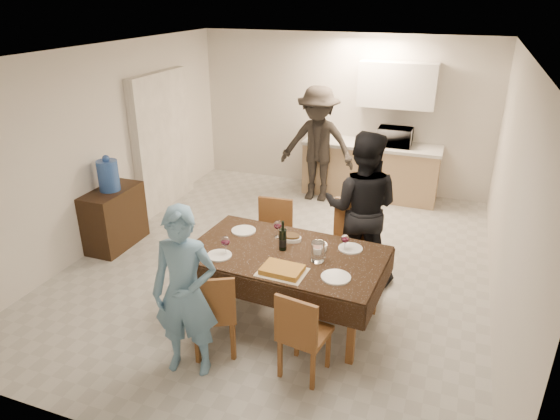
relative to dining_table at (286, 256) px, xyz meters
The scene contains 33 objects.
floor 1.36m from the dining_table, 112.16° to the left, with size 5.00×6.00×0.02m, color #ADADA8.
ceiling 2.19m from the dining_table, 112.16° to the left, with size 5.00×6.00×0.02m, color white.
wall_back 4.12m from the dining_table, 96.07° to the left, with size 5.00×0.02×2.60m, color beige.
wall_front 2.07m from the dining_table, 102.53° to the right, with size 5.00×0.02×2.60m, color beige.
wall_left 3.17m from the dining_table, 160.14° to the left, with size 0.02×6.00×2.60m, color beige.
wall_right 2.39m from the dining_table, 27.11° to the left, with size 0.02×6.00×2.60m, color beige.
stub_partition 3.65m from the dining_table, 141.61° to the left, with size 0.15×1.40×2.10m, color white.
kitchen_base_cabinet 3.76m from the dining_table, 87.42° to the left, with size 2.20×0.60×0.86m, color tan.
kitchen_worktop 3.75m from the dining_table, 87.42° to the left, with size 2.24×0.64×0.05m, color beige.
upper_cabinet 4.06m from the dining_table, 83.11° to the left, with size 1.20×0.34×0.70m, color silver.
dining_table is the anchor object (origin of this frame).
chair_near_left 0.97m from the dining_table, 118.31° to the right, with size 0.55×0.57×0.49m.
chair_near_right 0.97m from the dining_table, 61.63° to the right, with size 0.46×0.46×0.48m.
chair_far_left 0.82m from the dining_table, 124.23° to the left, with size 0.46×0.46×0.51m.
chair_far_right 0.80m from the dining_table, 55.40° to the left, with size 0.54×0.54×0.56m.
console 2.83m from the dining_table, 164.61° to the left, with size 0.44×0.87×0.81m, color black.
water_jug 2.83m from the dining_table, 164.61° to the left, with size 0.27×0.27×0.40m, color blue.
wine_bottle 0.21m from the dining_table, 135.00° to the left, with size 0.08×0.08×0.32m, color black, non-canonical shape.
water_pitcher 0.38m from the dining_table, ahead, with size 0.13×0.13×0.20m, color white.
savoury_tart 0.40m from the dining_table, 75.26° to the right, with size 0.45×0.33×0.06m, color #B28734.
salad_bowl 0.36m from the dining_table, 30.96° to the left, with size 0.16×0.16×0.06m, color white.
mushroom_dish 0.29m from the dining_table, 100.12° to the left, with size 0.22×0.22×0.04m, color white.
wine_glass_a 0.62m from the dining_table, 155.56° to the right, with size 0.09×0.09×0.21m, color white, non-canonical shape.
wine_glass_b 0.62m from the dining_table, 24.44° to the left, with size 0.08×0.08×0.18m, color white, non-canonical shape.
wine_glass_c 0.38m from the dining_table, 123.69° to the left, with size 0.09×0.09×0.19m, color white, non-canonical shape.
plate_near_left 0.67m from the dining_table, 153.43° to the right, with size 0.25×0.25×0.01m, color white.
plate_near_right 0.67m from the dining_table, 26.57° to the right, with size 0.28×0.28×0.02m, color white.
plate_far_left 0.67m from the dining_table, 153.43° to the left, with size 0.27×0.27×0.02m, color white.
plate_far_right 0.67m from the dining_table, 26.57° to the left, with size 0.25×0.25×0.01m, color white.
microwave 3.79m from the dining_table, 82.00° to the left, with size 0.53×0.36×0.30m, color silver.
person_near 1.19m from the dining_table, 117.65° to the right, with size 0.59×0.38×1.61m, color #6190B4.
person_far 1.20m from the dining_table, 62.35° to the left, with size 0.89×0.69×1.82m, color black.
person_kitchen 3.35m from the dining_table, 100.87° to the left, with size 1.21×0.69×1.87m, color black.
Camera 1 is at (1.92, -5.26, 3.20)m, focal length 32.00 mm.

